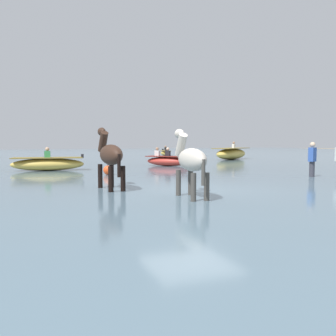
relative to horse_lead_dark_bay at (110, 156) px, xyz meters
name	(u,v)px	position (x,y,z in m)	size (l,w,h in m)	color
ground_plane	(190,199)	(2.11, -0.89, -1.23)	(120.00, 120.00, 0.00)	#84755B
water_surface	(112,169)	(2.11, 9.11, -1.08)	(90.00, 90.00, 0.29)	slate
horse_lead_dark_bay	(110,156)	(0.00, 0.00, 0.00)	(0.62, 1.91, 2.08)	#382319
horse_trailing_pinto	(191,161)	(1.48, -2.27, -0.06)	(0.53, 1.81, 1.98)	beige
boat_distant_west	(168,161)	(5.13, 8.61, -0.65)	(2.41, 2.41, 1.03)	#BC382D
boat_far_offshore	(48,164)	(-1.28, 7.59, -0.63)	(3.40, 1.44, 1.10)	gold
boat_near_port	(165,153)	(10.29, 22.48, -0.70)	(1.13, 2.50, 0.93)	gold
boat_mid_outer	(231,154)	(12.19, 13.56, -0.51)	(4.18, 3.55, 1.34)	gold
person_onlooker_right	(312,162)	(8.04, 0.76, -0.36)	(0.37, 0.31, 1.63)	#383842
channel_buoy	(108,170)	(0.89, 4.47, -0.74)	(0.38, 0.38, 0.87)	#E54C1E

